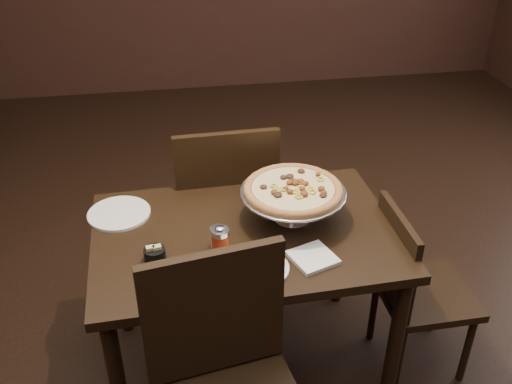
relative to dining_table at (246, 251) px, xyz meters
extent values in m
cube|color=black|center=(0.02, -0.06, -0.65)|extent=(6.00, 7.00, 0.02)
cube|color=black|center=(0.00, 0.00, 0.08)|extent=(1.21, 0.82, 0.04)
cylinder|color=black|center=(0.54, -0.32, -0.29)|extent=(0.06, 0.06, 0.70)
cylinder|color=black|center=(-0.54, 0.32, -0.29)|extent=(0.06, 0.06, 0.70)
cylinder|color=black|center=(0.52, 0.35, -0.29)|extent=(0.06, 0.06, 0.70)
cylinder|color=silver|center=(0.20, 0.05, 0.10)|extent=(0.14, 0.14, 0.01)
cylinder|color=silver|center=(0.20, 0.05, 0.16)|extent=(0.03, 0.03, 0.11)
cylinder|color=silver|center=(0.20, 0.05, 0.22)|extent=(0.10, 0.10, 0.01)
cylinder|color=#ABABB1|center=(0.20, 0.05, 0.23)|extent=(0.41, 0.41, 0.01)
torus|color=#ABABB1|center=(0.20, 0.05, 0.23)|extent=(0.42, 0.42, 0.01)
cylinder|color=brown|center=(0.20, 0.05, 0.24)|extent=(0.38, 0.38, 0.01)
torus|color=brown|center=(0.20, 0.05, 0.24)|extent=(0.39, 0.39, 0.03)
cylinder|color=tan|center=(0.20, 0.05, 0.25)|extent=(0.32, 0.32, 0.01)
cylinder|color=beige|center=(-0.12, -0.08, 0.13)|extent=(0.05, 0.05, 0.07)
cylinder|color=silver|center=(-0.12, -0.08, 0.17)|extent=(0.06, 0.06, 0.02)
ellipsoid|color=silver|center=(-0.12, -0.08, 0.19)|extent=(0.03, 0.03, 0.01)
cylinder|color=maroon|center=(-0.11, -0.12, 0.14)|extent=(0.06, 0.06, 0.08)
cylinder|color=silver|center=(-0.11, -0.12, 0.19)|extent=(0.07, 0.07, 0.02)
ellipsoid|color=silver|center=(-0.11, -0.12, 0.21)|extent=(0.04, 0.04, 0.01)
cylinder|color=black|center=(-0.35, -0.12, 0.12)|extent=(0.08, 0.08, 0.05)
cube|color=tan|center=(-0.36, -0.12, 0.13)|extent=(0.03, 0.03, 0.05)
cube|color=tan|center=(-0.34, -0.12, 0.13)|extent=(0.03, 0.03, 0.05)
cube|color=white|center=(0.22, -0.21, 0.11)|extent=(0.19, 0.19, 0.02)
cylinder|color=white|center=(-0.49, 0.20, 0.10)|extent=(0.25, 0.25, 0.01)
cylinder|color=white|center=(0.01, -0.24, 0.10)|extent=(0.22, 0.22, 0.01)
cone|color=silver|center=(0.10, 0.01, 0.23)|extent=(0.15, 0.15, 0.00)
cylinder|color=black|center=(0.10, 0.01, 0.24)|extent=(0.10, 0.10, 0.02)
cube|color=black|center=(-0.03, 0.58, -0.17)|extent=(0.47, 0.47, 0.04)
cube|color=black|center=(-0.02, 0.37, 0.11)|extent=(0.46, 0.04, 0.48)
cylinder|color=black|center=(0.15, 0.77, -0.42)|extent=(0.04, 0.04, 0.45)
cylinder|color=black|center=(-0.22, 0.76, -0.42)|extent=(0.04, 0.04, 0.45)
cylinder|color=black|center=(0.16, 0.40, -0.42)|extent=(0.04, 0.04, 0.45)
cylinder|color=black|center=(-0.21, 0.39, -0.42)|extent=(0.04, 0.04, 0.45)
cube|color=black|center=(-0.17, -0.44, 0.11)|extent=(0.46, 0.11, 0.49)
cube|color=black|center=(0.76, -0.10, -0.25)|extent=(0.38, 0.38, 0.04)
cube|color=black|center=(0.59, -0.10, -0.03)|extent=(0.03, 0.38, 0.40)
cylinder|color=black|center=(0.91, -0.25, -0.46)|extent=(0.03, 0.03, 0.37)
cylinder|color=black|center=(0.91, 0.06, -0.46)|extent=(0.03, 0.03, 0.37)
cylinder|color=black|center=(0.61, -0.25, -0.46)|extent=(0.03, 0.03, 0.37)
cylinder|color=black|center=(0.61, 0.06, -0.46)|extent=(0.03, 0.03, 0.37)
camera|label=1|loc=(-0.26, -1.79, 1.40)|focal=40.00mm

